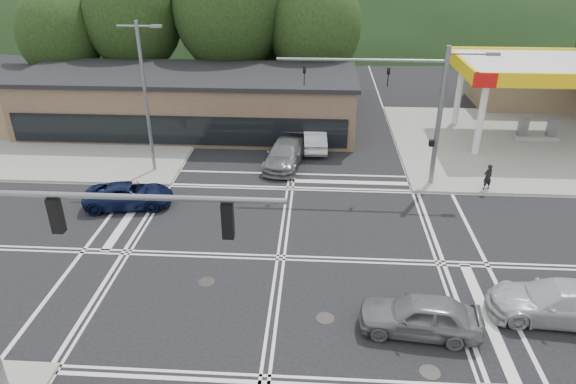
# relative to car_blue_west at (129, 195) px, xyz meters

# --- Properties ---
(ground) EXTENTS (120.00, 120.00, 0.00)m
(ground) POSITION_rel_car_blue_west_xyz_m (8.52, -4.50, -0.64)
(ground) COLOR black
(ground) RESTS_ON ground
(sidewalk_ne) EXTENTS (16.00, 16.00, 0.15)m
(sidewalk_ne) POSITION_rel_car_blue_west_xyz_m (23.52, 10.50, -0.57)
(sidewalk_ne) COLOR gray
(sidewalk_ne) RESTS_ON ground
(sidewalk_nw) EXTENTS (16.00, 16.00, 0.15)m
(sidewalk_nw) POSITION_rel_car_blue_west_xyz_m (-6.48, 10.50, -0.57)
(sidewalk_nw) COLOR gray
(sidewalk_nw) RESTS_ON ground
(gas_station_canopy) EXTENTS (12.32, 8.34, 5.75)m
(gas_station_canopy) POSITION_rel_car_blue_west_xyz_m (25.51, 11.49, 4.40)
(gas_station_canopy) COLOR silver
(gas_station_canopy) RESTS_ON ground
(convenience_store) EXTENTS (10.00, 6.00, 3.80)m
(convenience_store) POSITION_rel_car_blue_west_xyz_m (28.52, 20.50, 1.26)
(convenience_store) COLOR #846B4F
(convenience_store) RESTS_ON ground
(commercial_row) EXTENTS (24.00, 8.00, 4.00)m
(commercial_row) POSITION_rel_car_blue_west_xyz_m (0.52, 12.50, 1.36)
(commercial_row) COLOR brown
(commercial_row) RESTS_ON ground
(hill_north) EXTENTS (252.00, 126.00, 140.00)m
(hill_north) POSITION_rel_car_blue_west_xyz_m (8.52, 85.50, -0.64)
(hill_north) COLOR #1C3116
(hill_north) RESTS_ON ground
(tree_n_a) EXTENTS (8.00, 8.00, 11.75)m
(tree_n_a) POSITION_rel_car_blue_west_xyz_m (-5.48, 19.50, 6.50)
(tree_n_a) COLOR #382619
(tree_n_a) RESTS_ON ground
(tree_n_b) EXTENTS (9.00, 9.00, 12.98)m
(tree_n_b) POSITION_rel_car_blue_west_xyz_m (2.52, 19.50, 7.15)
(tree_n_b) COLOR #382619
(tree_n_b) RESTS_ON ground
(tree_n_c) EXTENTS (7.60, 7.60, 10.87)m
(tree_n_c) POSITION_rel_car_blue_west_xyz_m (9.52, 19.50, 5.85)
(tree_n_c) COLOR #382619
(tree_n_c) RESTS_ON ground
(tree_n_d) EXTENTS (6.80, 6.80, 9.76)m
(tree_n_d) POSITION_rel_car_blue_west_xyz_m (-11.48, 18.50, 5.20)
(tree_n_d) COLOR #382619
(tree_n_d) RESTS_ON ground
(tree_n_e) EXTENTS (8.40, 8.40, 11.98)m
(tree_n_e) POSITION_rel_car_blue_west_xyz_m (6.52, 23.50, 6.50)
(tree_n_e) COLOR #382619
(tree_n_e) RESTS_ON ground
(streetlight_nw) EXTENTS (2.50, 0.25, 9.00)m
(streetlight_nw) POSITION_rel_car_blue_west_xyz_m (0.08, 4.50, 4.41)
(streetlight_nw) COLOR slate
(streetlight_nw) RESTS_ON ground
(signal_mast_ne) EXTENTS (11.65, 0.30, 8.00)m
(signal_mast_ne) POSITION_rel_car_blue_west_xyz_m (15.46, 3.70, 4.43)
(signal_mast_ne) COLOR slate
(signal_mast_ne) RESTS_ON ground
(signal_mast_sw) EXTENTS (9.14, 0.28, 8.00)m
(signal_mast_sw) POSITION_rel_car_blue_west_xyz_m (2.13, -12.70, 4.48)
(signal_mast_sw) COLOR slate
(signal_mast_sw) RESTS_ON ground
(car_blue_west) EXTENTS (4.91, 2.87, 1.28)m
(car_blue_west) POSITION_rel_car_blue_west_xyz_m (0.00, 0.00, 0.00)
(car_blue_west) COLOR #0B1233
(car_blue_west) RESTS_ON ground
(car_grey_center) EXTENTS (4.57, 2.22, 1.50)m
(car_grey_center) POSITION_rel_car_blue_west_xyz_m (13.93, -9.00, 0.11)
(car_grey_center) COLOR slate
(car_grey_center) RESTS_ON ground
(car_silver_east) EXTENTS (5.35, 2.51, 1.51)m
(car_silver_east) POSITION_rel_car_blue_west_xyz_m (19.30, -7.91, 0.11)
(car_silver_east) COLOR #B7B9BE
(car_silver_east) RESTS_ON ground
(car_queue_a) EXTENTS (1.81, 4.45, 1.43)m
(car_queue_a) POSITION_rel_car_blue_west_xyz_m (9.81, 9.00, 0.08)
(car_queue_a) COLOR #ADAEB5
(car_queue_a) RESTS_ON ground
(car_queue_b) EXTENTS (2.47, 4.99, 1.63)m
(car_queue_b) POSITION_rel_car_blue_west_xyz_m (10.42, 11.12, 0.18)
(car_queue_b) COLOR silver
(car_queue_b) RESTS_ON ground
(car_northbound) EXTENTS (2.77, 5.39, 1.50)m
(car_northbound) POSITION_rel_car_blue_west_xyz_m (7.98, 6.08, 0.11)
(car_northbound) COLOR slate
(car_northbound) RESTS_ON ground
(pedestrian) EXTENTS (0.65, 0.54, 1.52)m
(pedestrian) POSITION_rel_car_blue_west_xyz_m (19.69, 3.00, 0.27)
(pedestrian) COLOR black
(pedestrian) RESTS_ON sidewalk_ne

